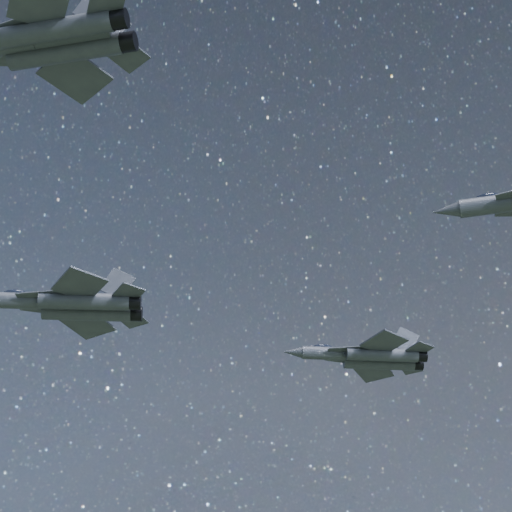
# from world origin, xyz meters

# --- Properties ---
(jet_lead) EXTENTS (16.44, 11.00, 4.16)m
(jet_lead) POSITION_xyz_m (-16.12, 1.66, 140.23)
(jet_lead) COLOR #353842
(jet_left) EXTENTS (15.45, 10.30, 3.92)m
(jet_left) POSITION_xyz_m (6.80, 23.21, 143.19)
(jet_left) COLOR #353842
(jet_right) EXTENTS (15.90, 11.17, 4.01)m
(jet_right) POSITION_xyz_m (-6.03, -23.85, 142.34)
(jet_right) COLOR #353842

